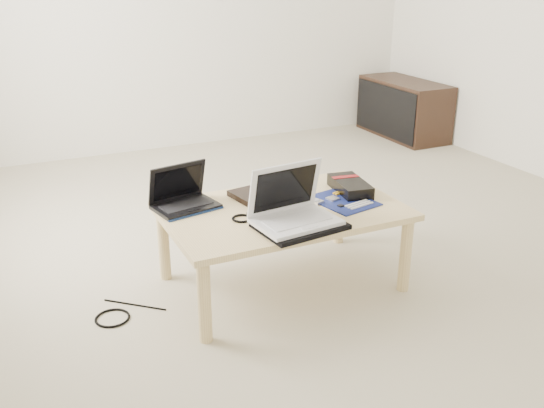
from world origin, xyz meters
name	(u,v)px	position (x,y,z in m)	size (l,w,h in m)	color
ground	(305,226)	(0.00, 0.00, 0.00)	(4.00, 4.00, 0.00)	beige
coffee_table	(283,218)	(-0.43, -0.57, 0.35)	(1.10, 0.70, 0.40)	#E6CA8A
media_cabinet	(403,109)	(1.77, 1.45, 0.25)	(0.41, 0.90, 0.50)	#341E15
book	(263,194)	(-0.45, -0.39, 0.41)	(0.31, 0.27, 0.03)	black
netbook	(183,198)	(-0.84, -0.36, 0.44)	(0.32, 0.26, 0.20)	black
tablet	(279,212)	(-0.47, -0.62, 0.41)	(0.29, 0.25, 0.01)	black
remote	(305,198)	(-0.28, -0.52, 0.41)	(0.11, 0.21, 0.02)	#AAAAAE
neoprene_sleeve	(300,226)	(-0.46, -0.80, 0.41)	(0.36, 0.26, 0.02)	black
white_laptop	(292,210)	(-0.48, -0.76, 0.47)	(0.37, 0.28, 0.25)	white
motherboard	(343,201)	(-0.13, -0.62, 0.40)	(0.29, 0.34, 0.01)	#0C1A4E
gpu_box	(350,186)	(-0.03, -0.52, 0.43)	(0.18, 0.30, 0.06)	black
cable_coil	(242,218)	(-0.66, -0.61, 0.41)	(0.09, 0.09, 0.01)	black
floor_cable_coil	(112,318)	(-1.25, -0.54, 0.01)	(0.15, 0.15, 0.01)	black
floor_cable_trail	(135,305)	(-1.13, -0.47, 0.00)	(0.01, 0.01, 0.31)	black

